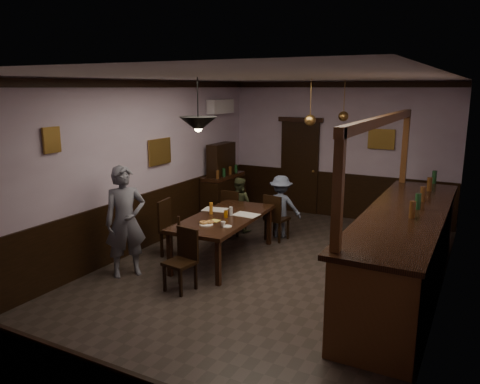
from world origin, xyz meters
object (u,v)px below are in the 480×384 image
Objects in this scene: soda_can at (226,214)px; chair_far_left at (233,210)px; coffee_cup at (223,224)px; chair_near at (183,257)px; person_standing at (125,222)px; sideboard at (223,188)px; chair_far_right at (275,216)px; person_seated_left at (239,204)px; person_seated_right at (281,206)px; bar_counter at (404,250)px; dining_table at (224,220)px; pendant_brass_mid at (310,120)px; pendant_brass_far at (343,116)px; pendant_iron at (198,124)px; chair_side at (171,225)px.

chair_far_left is at bearing 114.48° from soda_can.
chair_near is at bearing -107.82° from coffee_cup.
sideboard is at bearing 42.77° from person_standing.
person_seated_left is (-0.90, 0.22, 0.06)m from chair_far_right.
bar_counter reaches higher than person_seated_right.
dining_table is 2.51× the size of chair_near.
person_standing is 4.11m from bar_counter.
chair_near is 0.81× the size of person_seated_left.
person_seated_right is 1.50× the size of pendant_brass_mid.
bar_counter is at bearing -57.25° from pendant_brass_far.
pendant_iron is at bearing -136.34° from coffee_cup.
pendant_iron is 0.95× the size of pendant_brass_far.
bar_counter is at bearing 16.64° from pendant_iron.
chair_side is at bearing 164.12° from coffee_cup.
chair_far_left is at bearing -178.08° from pendant_brass_mid.
chair_side is at bearing -168.02° from soda_can.
soda_can is 0.15× the size of pendant_brass_far.
person_seated_left reaches higher than chair_far_right.
person_standing is at bearing -173.08° from chair_near.
person_seated_right is at bearing -157.88° from chair_far_left.
sideboard is 2.06× the size of pendant_brass_far.
pendant_iron reaches higher than chair_far_left.
person_seated_right is 2.19m from pendant_brass_far.
pendant_iron reaches higher than person_standing.
coffee_cup is (0.29, -0.53, 0.11)m from dining_table.
pendant_brass_far reaches higher than person_seated_right.
dining_table is at bearing 93.12° from pendant_iron.
pendant_brass_far is (0.20, 1.38, 0.00)m from pendant_brass_mid.
pendant_brass_far is at bearing -43.74° from chair_side.
chair_side is (-0.39, -1.51, 0.04)m from chair_far_left.
person_standing is at bearing 71.38° from chair_far_right.
dining_table is at bearing 143.24° from soda_can.
pendant_brass_far is (-1.69, 2.63, 1.67)m from bar_counter.
pendant_brass_far is (1.20, 2.68, 1.61)m from dining_table.
bar_counter is 3.43m from pendant_iron.
coffee_cup is 0.05× the size of sideboard.
chair_near reaches higher than chair_far_right.
coffee_cup is at bearing 116.91° from chair_far_left.
pendant_brass_mid is at bearing -98.23° from pendant_brass_far.
person_seated_left is 1.37× the size of pendant_brass_far.
coffee_cup is 0.67× the size of soda_can.
soda_can is 2.22m from pendant_brass_mid.
chair_near is at bearing 71.57° from person_seated_right.
person_seated_right is at bearing 148.98° from bar_counter.
person_seated_left is at bearing -146.21° from pendant_brass_far.
chair_far_right is at bearing 84.68° from coffee_cup.
coffee_cup is at bearing 75.15° from person_seated_right.
pendant_brass_mid is (0.91, 2.62, 1.81)m from chair_near.
chair_near is at bearing -86.27° from dining_table.
coffee_cup is at bearing -167.33° from bar_counter.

